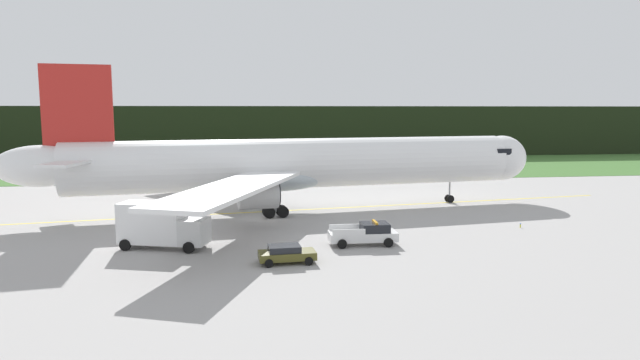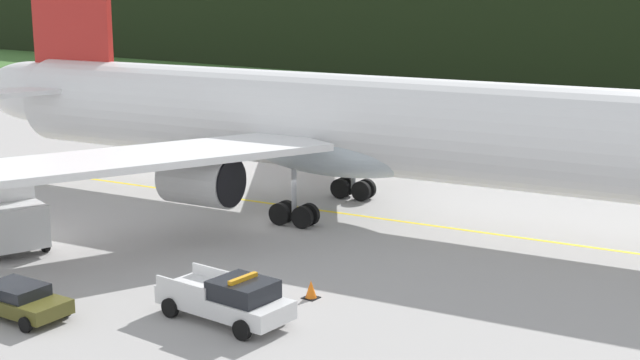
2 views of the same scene
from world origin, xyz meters
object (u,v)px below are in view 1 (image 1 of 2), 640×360
object	(u,v)px
catering_truck	(161,225)
apron_cone	(366,230)
staff_car	(286,253)
ops_pickup_truck	(366,234)
airliner	(294,164)

from	to	relation	value
catering_truck	apron_cone	size ratio (longest dim) A/B	9.58
staff_car	apron_cone	size ratio (longest dim) A/B	5.43
apron_cone	catering_truck	bearing A→B (deg)	-170.75
staff_car	apron_cone	world-z (taller)	staff_car
ops_pickup_truck	apron_cone	bearing A→B (deg)	76.26
staff_car	ops_pickup_truck	bearing A→B (deg)	33.59
apron_cone	staff_car	bearing A→B (deg)	-132.58
apron_cone	airliner	bearing A→B (deg)	113.73
ops_pickup_truck	catering_truck	xyz separation A→B (m)	(-16.25, 1.10, 1.00)
catering_truck	apron_cone	xyz separation A→B (m)	(17.20, 2.80, -1.53)
catering_truck	ops_pickup_truck	bearing A→B (deg)	-3.87
airliner	apron_cone	size ratio (longest dim) A/B	75.63
catering_truck	staff_car	size ratio (longest dim) A/B	1.76
catering_truck	staff_car	xyz separation A→B (m)	(9.50, -5.58, -1.20)
airliner	apron_cone	xyz separation A→B (m)	(5.38, -12.25, -4.64)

